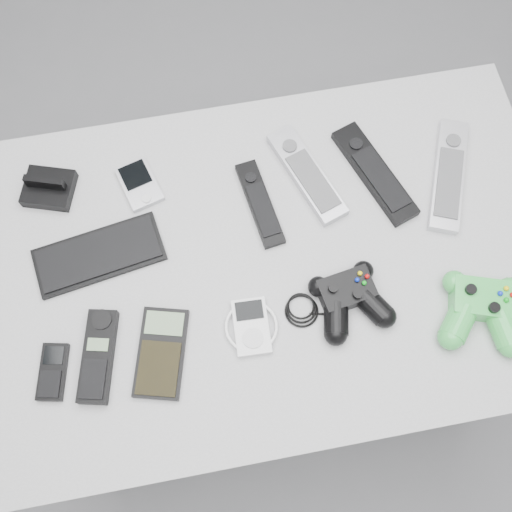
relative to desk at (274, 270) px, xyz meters
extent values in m
plane|color=slate|center=(-0.03, 0.09, -0.69)|extent=(3.50, 3.50, 0.00)
cube|color=gray|center=(0.00, 0.00, 0.05)|extent=(1.13, 0.72, 0.03)
cylinder|color=black|center=(-0.51, -0.31, -0.33)|extent=(0.04, 0.04, 0.72)
cylinder|color=black|center=(0.51, -0.31, -0.33)|extent=(0.04, 0.04, 0.72)
cylinder|color=black|center=(-0.51, 0.31, -0.33)|extent=(0.04, 0.04, 0.72)
cylinder|color=black|center=(0.51, 0.31, -0.33)|extent=(0.04, 0.04, 0.72)
cube|color=black|center=(-0.33, 0.07, 0.07)|extent=(0.26, 0.14, 0.02)
cube|color=black|center=(-0.42, 0.23, 0.09)|extent=(0.12, 0.11, 0.05)
cube|color=#A6A6AD|center=(-0.24, 0.20, 0.07)|extent=(0.09, 0.12, 0.02)
cube|color=#A6A6AD|center=(0.10, 0.16, 0.08)|extent=(0.13, 0.23, 0.02)
cube|color=black|center=(-0.01, 0.12, 0.08)|extent=(0.07, 0.19, 0.02)
cube|color=black|center=(0.23, 0.14, 0.08)|extent=(0.13, 0.24, 0.02)
cube|color=#BAB8C0|center=(0.38, 0.11, 0.08)|extent=(0.15, 0.25, 0.03)
cube|color=black|center=(-0.44, -0.14, 0.07)|extent=(0.07, 0.11, 0.02)
cube|color=black|center=(-0.35, -0.13, 0.08)|extent=(0.09, 0.18, 0.03)
cube|color=black|center=(-0.24, -0.14, 0.07)|extent=(0.12, 0.18, 0.02)
cube|color=silver|center=(-0.07, -0.13, 0.08)|extent=(0.10, 0.11, 0.02)
camera|label=1|loc=(-0.11, -0.38, 1.16)|focal=42.00mm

